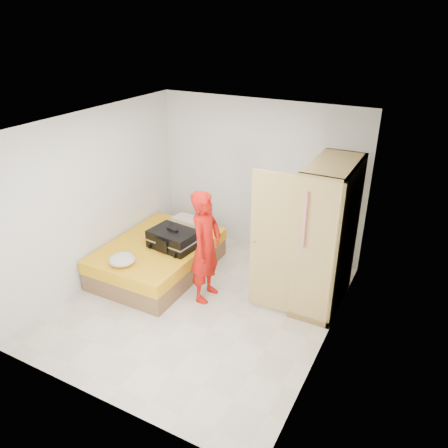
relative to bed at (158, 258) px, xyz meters
The scene contains 7 objects.
room 1.55m from the bed, 23.62° to the right, with size 4.00×4.02×2.60m.
bed is the anchor object (origin of this frame).
wardrobe 2.64m from the bed, ahead, with size 1.17×1.20×2.10m.
person 1.21m from the bed, 13.43° to the right, with size 0.61×0.40×1.67m, color red.
suitcase 0.48m from the bed, ahead, with size 0.78×0.61×0.31m.
round_cushion 0.81m from the bed, 96.97° to the right, with size 0.38×0.38×0.15m, color silver.
pillow 0.91m from the bed, 84.66° to the left, with size 0.60×0.30×0.11m, color silver.
Camera 1 is at (2.71, -4.42, 3.78)m, focal length 35.00 mm.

